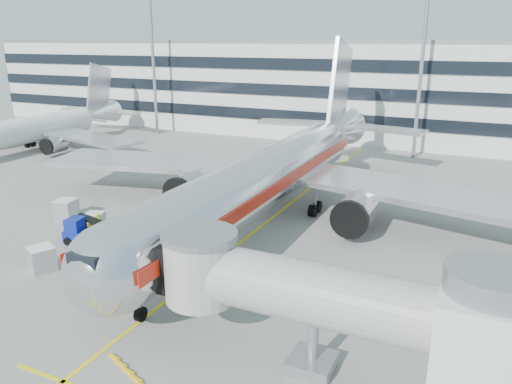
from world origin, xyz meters
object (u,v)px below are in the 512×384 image
at_px(belt_loader, 97,232).
at_px(cargo_container_front, 42,259).
at_px(baggage_tug, 80,232).
at_px(cargo_container_left, 94,222).
at_px(cargo_container_right, 66,209).
at_px(ramp_worker, 99,225).
at_px(main_jet, 274,172).

relative_size(belt_loader, cargo_container_front, 1.99).
distance_m(belt_loader, baggage_tug, 1.38).
bearing_deg(cargo_container_left, belt_loader, -42.95).
height_order(belt_loader, cargo_container_front, belt_loader).
distance_m(cargo_container_left, cargo_container_right, 4.64).
height_order(cargo_container_left, ramp_worker, ramp_worker).
xyz_separation_m(main_jet, baggage_tug, (-11.65, -12.29, -3.34)).
distance_m(cargo_container_front, ramp_worker, 6.76).
xyz_separation_m(belt_loader, ramp_worker, (-0.20, 0.51, 0.41)).
distance_m(cargo_container_right, ramp_worker, 6.08).
relative_size(belt_loader, ramp_worker, 2.21).
height_order(belt_loader, cargo_container_left, belt_loader).
bearing_deg(ramp_worker, belt_loader, -123.76).
distance_m(baggage_tug, cargo_container_right, 6.59).
xyz_separation_m(belt_loader, cargo_container_left, (-1.44, 1.34, 0.21)).
distance_m(belt_loader, cargo_container_front, 6.24).
xyz_separation_m(cargo_container_left, ramp_worker, (1.25, -0.83, 0.20)).
distance_m(main_jet, cargo_container_left, 16.25).
bearing_deg(cargo_container_front, cargo_container_right, 126.52).
relative_size(cargo_container_left, ramp_worker, 0.89).
bearing_deg(main_jet, baggage_tug, -133.47).
xyz_separation_m(belt_loader, baggage_tug, (-0.54, -1.22, 0.32)).
relative_size(cargo_container_front, ramp_worker, 1.11).
xyz_separation_m(cargo_container_front, ramp_worker, (-0.82, 6.71, 0.10)).
bearing_deg(cargo_container_front, baggage_tug, 103.16).
xyz_separation_m(baggage_tug, ramp_worker, (0.35, 1.73, 0.09)).
xyz_separation_m(belt_loader, cargo_container_front, (0.62, -6.20, 0.31)).
bearing_deg(cargo_container_right, belt_loader, -23.85).
xyz_separation_m(belt_loader, cargo_container_right, (-5.90, 2.61, 0.32)).
distance_m(baggage_tug, cargo_container_front, 5.11).
bearing_deg(cargo_container_right, ramp_worker, -20.21).
bearing_deg(ramp_worker, baggage_tug, -156.23).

